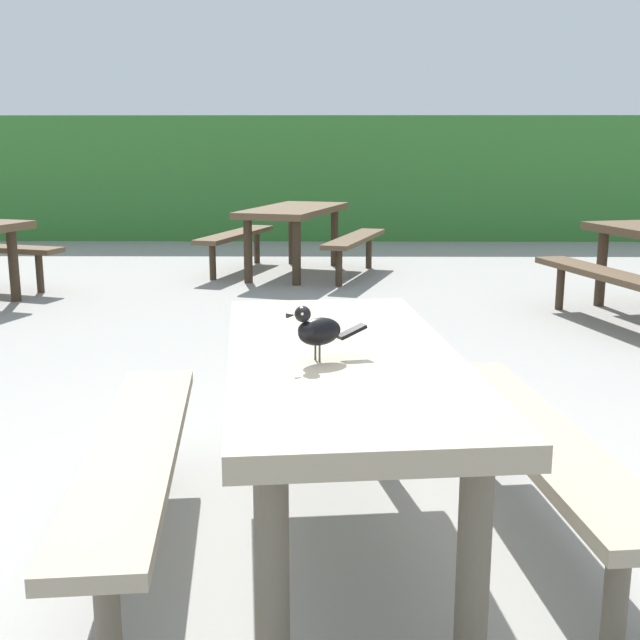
{
  "coord_description": "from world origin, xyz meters",
  "views": [
    {
      "loc": [
        0.01,
        -2.46,
        1.42
      ],
      "look_at": [
        -0.01,
        0.16,
        0.84
      ],
      "focal_mm": 44.74,
      "sensor_mm": 36.0,
      "label": 1
    }
  ],
  "objects": [
    {
      "name": "hedge_wall",
      "position": [
        0.0,
        10.09,
        0.91
      ],
      "size": [
        28.0,
        1.4,
        1.83
      ],
      "primitive_type": "cube",
      "color": "#387A33",
      "rests_on": "ground"
    },
    {
      "name": "picnic_table_mid_left",
      "position": [
        -0.37,
        6.37,
        0.56
      ],
      "size": [
        2.1,
        2.12,
        0.74
      ],
      "color": "brown",
      "rests_on": "ground"
    },
    {
      "name": "ground_plane",
      "position": [
        0.0,
        0.0,
        0.0
      ],
      "size": [
        60.0,
        60.0,
        0.0
      ],
      "primitive_type": "plane",
      "color": "gray"
    },
    {
      "name": "bird_grackle",
      "position": [
        -0.02,
        0.0,
        0.84
      ],
      "size": [
        0.26,
        0.17,
        0.18
      ],
      "color": "black",
      "rests_on": "picnic_table_foreground"
    },
    {
      "name": "picnic_table_foreground",
      "position": [
        0.06,
        0.13,
        0.56
      ],
      "size": [
        1.85,
        1.88,
        0.74
      ],
      "color": "gray",
      "rests_on": "ground"
    }
  ]
}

